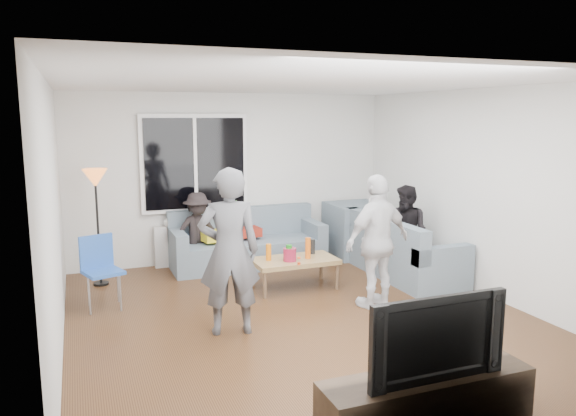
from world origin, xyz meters
name	(u,v)px	position (x,y,z in m)	size (l,w,h in m)	color
floor	(299,317)	(0.00, 0.00, -0.02)	(5.00, 5.50, 0.04)	#56351C
ceiling	(300,81)	(0.00, 0.00, 2.62)	(5.00, 5.50, 0.04)	white
wall_back	(232,178)	(0.00, 2.77, 1.30)	(5.00, 0.04, 2.60)	silver
wall_front	(463,267)	(0.00, -2.77, 1.30)	(5.00, 0.04, 2.60)	silver
wall_left	(52,219)	(-2.52, 0.00, 1.30)	(0.04, 5.50, 2.60)	silver
wall_right	(483,192)	(2.52, 0.00, 1.30)	(0.04, 5.50, 2.60)	silver
window_frame	(195,163)	(-0.60, 2.69, 1.55)	(1.62, 0.06, 1.47)	white
window_glass	(195,163)	(-0.60, 2.65, 1.55)	(1.50, 0.02, 1.35)	black
window_mullion	(195,163)	(-0.60, 2.64, 1.55)	(0.05, 0.03, 1.35)	white
radiator	(198,244)	(-0.60, 2.65, 0.31)	(1.30, 0.12, 0.62)	silver
potted_plant	(232,211)	(-0.06, 2.62, 0.79)	(0.19, 0.15, 0.35)	#346C2B
vase	(170,220)	(-1.02, 2.62, 0.71)	(0.18, 0.18, 0.19)	silver
sofa_back_section	(248,238)	(0.09, 2.27, 0.42)	(2.30, 0.85, 0.85)	slate
sofa_right_section	(404,246)	(2.02, 0.99, 0.42)	(0.85, 2.00, 0.85)	slate
sofa_corner	(356,229)	(1.93, 2.27, 0.42)	(0.85, 0.85, 0.85)	slate
cushion_yellow	(215,236)	(-0.43, 2.25, 0.51)	(0.38, 0.32, 0.14)	gold
cushion_red	(248,232)	(0.11, 2.33, 0.51)	(0.36, 0.30, 0.13)	maroon
coffee_table	(295,273)	(0.34, 0.98, 0.20)	(1.10, 0.60, 0.40)	#987F49
pitcher	(290,255)	(0.24, 0.89, 0.49)	(0.17, 0.17, 0.17)	maroon
side_chair	(103,273)	(-2.05, 1.07, 0.43)	(0.40, 0.40, 0.86)	#2856AF
floor_lamp	(98,228)	(-2.05, 2.06, 0.78)	(0.32, 0.32, 1.56)	orange
player_left	(229,252)	(-0.85, -0.19, 0.87)	(0.64, 0.42, 1.75)	#4F5054
player_right	(378,241)	(0.99, -0.03, 0.80)	(0.93, 0.39, 1.59)	silver
spectator_right	(407,231)	(2.02, 0.92, 0.65)	(0.63, 0.49, 1.30)	black
spectator_back	(198,232)	(-0.66, 2.30, 0.58)	(0.75, 0.43, 1.16)	black
tv_console	(426,404)	(-0.03, -2.50, 0.22)	(1.60, 0.40, 0.44)	#312318
television	(429,334)	(-0.03, -2.50, 0.75)	(1.07, 0.14, 0.61)	black
bottle_d	(308,248)	(0.51, 0.94, 0.54)	(0.07, 0.07, 0.28)	orange
bottle_b	(289,253)	(0.23, 0.89, 0.51)	(0.08, 0.08, 0.22)	#178118
bottle_a	(269,252)	(0.00, 1.03, 0.51)	(0.07, 0.07, 0.22)	orange
bottle_e	(313,247)	(0.66, 1.13, 0.50)	(0.07, 0.07, 0.20)	black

